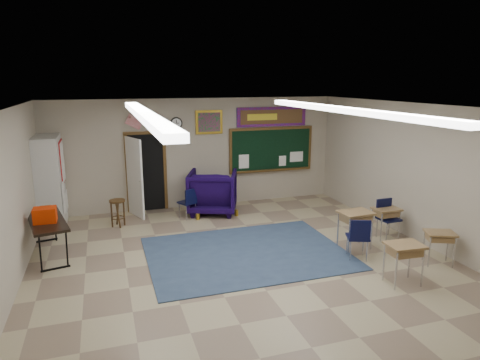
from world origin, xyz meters
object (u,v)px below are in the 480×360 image
object	(u,v)px
wingback_armchair	(213,192)
student_desk_front_left	(355,228)
student_desk_front_right	(386,221)
folding_table	(48,235)
wooden_stool	(118,213)

from	to	relation	value
wingback_armchair	student_desk_front_left	distance (m)	4.02
student_desk_front_left	student_desk_front_right	bearing A→B (deg)	14.42
wingback_armchair	student_desk_front_left	size ratio (longest dim) A/B	1.56
folding_table	wooden_stool	xyz separation A→B (m)	(1.42, 1.37, -0.08)
student_desk_front_right	wooden_stool	bearing A→B (deg)	154.07
folding_table	wooden_stool	bearing A→B (deg)	31.49
student_desk_front_left	wooden_stool	distance (m)	5.55
student_desk_front_left	folding_table	bearing A→B (deg)	162.15
student_desk_front_left	folding_table	xyz separation A→B (m)	(-6.11, 1.59, -0.02)
wingback_armchair	student_desk_front_left	world-z (taller)	wingback_armchair
wingback_armchair	folding_table	distance (m)	4.26
folding_table	wooden_stool	size ratio (longest dim) A/B	2.96
student_desk_front_left	folding_table	world-z (taller)	folding_table
folding_table	wingback_armchair	bearing A→B (deg)	11.82
student_desk_front_right	folding_table	world-z (taller)	folding_table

